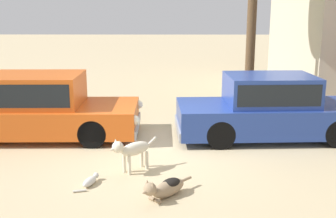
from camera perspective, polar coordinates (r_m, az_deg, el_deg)
ground_plane at (r=8.68m, az=-1.11°, el=-6.09°), size 80.00×80.00×0.00m
parked_sedan_nearest at (r=10.08m, az=-17.37°, el=0.35°), size 4.71×1.90×1.47m
parked_sedan_second at (r=9.83m, az=13.78°, el=0.22°), size 4.45×1.90×1.46m
stray_dog_spotted at (r=6.72m, az=-0.31°, el=-10.66°), size 0.82×0.85×0.38m
stray_dog_tan at (r=7.63m, az=-5.03°, el=-5.53°), size 0.83×0.75×0.68m
stray_cat at (r=7.32m, az=-10.57°, el=-9.63°), size 0.36×0.59×0.15m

